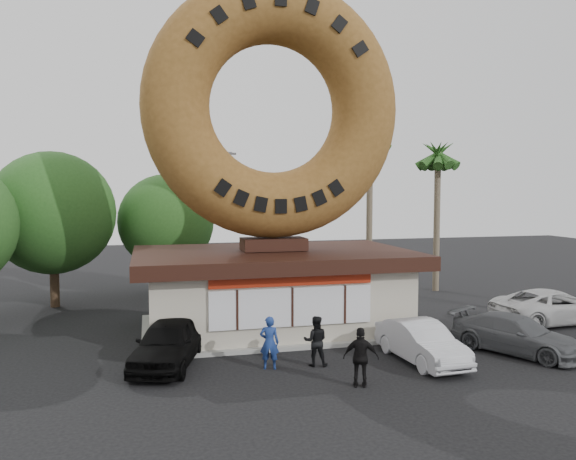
# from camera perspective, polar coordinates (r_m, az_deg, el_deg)

# --- Properties ---
(ground) EXTENTS (90.00, 90.00, 0.00)m
(ground) POSITION_cam_1_polar(r_m,az_deg,el_deg) (18.05, 2.83, -14.51)
(ground) COLOR black
(ground) RESTS_ON ground
(donut_shop) EXTENTS (11.20, 7.20, 3.80)m
(donut_shop) POSITION_cam_1_polar(r_m,az_deg,el_deg) (23.25, -1.47, -5.81)
(donut_shop) COLOR #BCB0A0
(donut_shop) RESTS_ON ground
(giant_donut) EXTENTS (10.47, 2.67, 10.47)m
(giant_donut) POSITION_cam_1_polar(r_m,az_deg,el_deg) (23.15, -1.51, 12.22)
(giant_donut) COLOR brown
(giant_donut) RESTS_ON donut_shop
(tree_west) EXTENTS (6.00, 6.00, 7.65)m
(tree_west) POSITION_cam_1_polar(r_m,az_deg,el_deg) (29.73, -22.80, 1.61)
(tree_west) COLOR #473321
(tree_west) RESTS_ON ground
(tree_mid) EXTENTS (5.20, 5.20, 6.63)m
(tree_mid) POSITION_cam_1_polar(r_m,az_deg,el_deg) (31.43, -12.26, 0.81)
(tree_mid) COLOR #473321
(tree_mid) RESTS_ON ground
(palm_near) EXTENTS (2.60, 2.60, 9.75)m
(palm_near) POSITION_cam_1_polar(r_m,az_deg,el_deg) (32.95, 8.34, 8.65)
(palm_near) COLOR #726651
(palm_near) RESTS_ON ground
(palm_far) EXTENTS (2.60, 2.60, 8.75)m
(palm_far) POSITION_cam_1_polar(r_m,az_deg,el_deg) (33.05, 14.99, 6.93)
(palm_far) COLOR #726651
(palm_far) RESTS_ON ground
(street_lamp) EXTENTS (2.11, 0.20, 8.00)m
(street_lamp) POSITION_cam_1_polar(r_m,az_deg,el_deg) (32.54, -8.55, 1.78)
(street_lamp) COLOR #59595E
(street_lamp) RESTS_ON ground
(person_left) EXTENTS (0.71, 0.56, 1.72)m
(person_left) POSITION_cam_1_polar(r_m,az_deg,el_deg) (18.38, -1.91, -11.37)
(person_left) COLOR navy
(person_left) RESTS_ON ground
(person_center) EXTENTS (0.94, 0.82, 1.65)m
(person_center) POSITION_cam_1_polar(r_m,az_deg,el_deg) (18.73, 2.82, -11.19)
(person_center) COLOR black
(person_center) RESTS_ON ground
(person_right) EXTENTS (1.12, 0.76, 1.76)m
(person_right) POSITION_cam_1_polar(r_m,az_deg,el_deg) (16.91, 7.42, -12.71)
(person_right) COLOR black
(person_right) RESTS_ON ground
(car_black) EXTENTS (2.97, 4.74, 1.51)m
(car_black) POSITION_cam_1_polar(r_m,az_deg,el_deg) (19.14, -12.13, -11.16)
(car_black) COLOR black
(car_black) RESTS_ON ground
(car_silver) EXTENTS (1.72, 4.18, 1.35)m
(car_silver) POSITION_cam_1_polar(r_m,az_deg,el_deg) (19.66, 13.38, -11.01)
(car_silver) COLOR #B7B7BC
(car_silver) RESTS_ON ground
(car_grey) EXTENTS (3.84, 4.88, 1.32)m
(car_grey) POSITION_cam_1_polar(r_m,az_deg,el_deg) (21.70, 22.17, -9.80)
(car_grey) COLOR #545659
(car_grey) RESTS_ON ground
(car_white) EXTENTS (5.40, 2.67, 1.47)m
(car_white) POSITION_cam_1_polar(r_m,az_deg,el_deg) (26.99, 25.35, -7.04)
(car_white) COLOR #BBBBBB
(car_white) RESTS_ON ground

